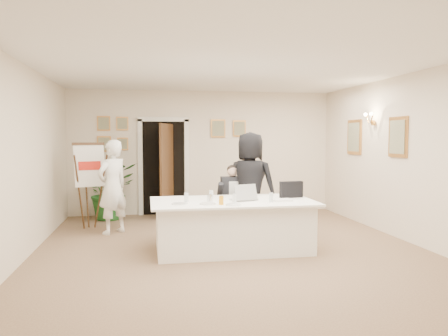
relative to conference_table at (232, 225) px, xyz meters
name	(u,v)px	position (x,y,z in m)	size (l,w,h in m)	color
floor	(232,251)	(-0.01, -0.06, -0.39)	(7.00, 7.00, 0.00)	brown
ceiling	(233,66)	(-0.01, -0.06, 2.41)	(6.00, 7.00, 0.02)	white
wall_back	(203,152)	(-0.01, 3.44, 1.01)	(6.00, 0.10, 2.80)	beige
wall_front	(326,185)	(-0.01, -3.56, 1.01)	(6.00, 0.10, 2.80)	beige
wall_left	(21,162)	(-3.01, -0.06, 1.01)	(0.10, 7.00, 2.80)	beige
wall_right	(412,158)	(2.99, -0.06, 1.01)	(0.10, 7.00, 2.80)	beige
doorway	(165,169)	(-0.90, 3.26, 0.65)	(1.14, 0.86, 2.20)	black
pictures_back_wall	(168,133)	(-0.81, 3.41, 1.46)	(3.40, 0.06, 0.80)	#BB813F
pictures_right_wall	(374,137)	(2.96, 1.14, 1.36)	(0.06, 2.20, 0.80)	#BB813F
wall_sconce	(371,118)	(2.89, 1.14, 1.71)	(0.20, 0.30, 0.24)	#B07F38
conference_table	(232,225)	(0.00, 0.00, 0.00)	(2.49, 1.33, 0.78)	white
seated_man	(233,200)	(0.20, 0.97, 0.24)	(0.55, 0.58, 1.28)	black
flip_chart	(89,190)	(-2.38, 2.00, 0.35)	(0.58, 0.44, 1.61)	#3F2614
standing_man	(113,187)	(-1.91, 1.54, 0.46)	(0.62, 0.41, 1.70)	white
standing_woman	(250,185)	(0.49, 0.84, 0.53)	(0.90, 0.58, 1.84)	black
potted_palm	(109,191)	(-2.08, 2.99, 0.21)	(1.08, 0.93, 1.20)	#1B531F
laptop	(244,191)	(0.18, 0.00, 0.52)	(0.37, 0.38, 0.28)	#B7BABC
laptop_bag	(291,189)	(1.00, 0.15, 0.51)	(0.37, 0.10, 0.26)	black
paper_stack	(282,200)	(0.73, -0.18, 0.40)	(0.28, 0.20, 0.03)	white
plate_left	(180,204)	(-0.83, -0.25, 0.39)	(0.24, 0.24, 0.01)	white
plate_mid	(208,204)	(-0.43, -0.32, 0.39)	(0.24, 0.24, 0.01)	white
plate_near	(233,205)	(-0.08, -0.47, 0.39)	(0.23, 0.23, 0.01)	white
glass_a	(186,197)	(-0.71, -0.06, 0.45)	(0.06, 0.06, 0.14)	silver
glass_b	(234,199)	(-0.03, -0.30, 0.45)	(0.06, 0.06, 0.14)	silver
glass_c	(271,197)	(0.54, -0.26, 0.45)	(0.06, 0.06, 0.14)	silver
glass_d	(211,195)	(-0.30, 0.20, 0.45)	(0.07, 0.07, 0.14)	silver
oj_glass	(221,200)	(-0.24, -0.40, 0.45)	(0.07, 0.07, 0.13)	orange
steel_jug	(210,198)	(-0.36, -0.09, 0.44)	(0.09, 0.09, 0.11)	silver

